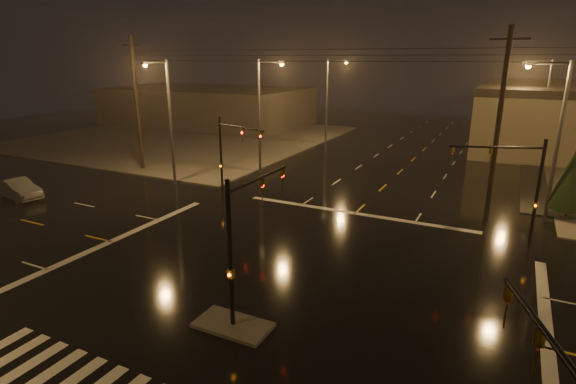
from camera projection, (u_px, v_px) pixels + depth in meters
ground at (280, 283)px, 21.05m from camera, size 140.00×140.00×0.00m
sidewalk_nw at (185, 137)px, 59.61m from camera, size 36.00×36.00×0.12m
median_island at (233, 325)px, 17.61m from camera, size 3.00×1.60×0.15m
stop_bar_far at (355, 213)px, 30.47m from camera, size 16.00×0.50×0.01m
commercial_block at (208, 106)px, 71.25m from camera, size 30.00×18.00×5.60m
signal_mast_median at (243, 230)px, 17.35m from camera, size 0.25×4.59×6.00m
signal_mast_ne at (519, 179)px, 24.56m from camera, size 4.84×1.86×6.00m
signal_mast_nw at (229, 148)px, 32.72m from camera, size 4.84×1.86×6.00m
streetlight_1 at (262, 109)px, 39.60m from camera, size 2.77×0.32×10.00m
streetlight_2 at (329, 96)px, 53.30m from camera, size 2.77×0.32×10.00m
streetlight_3 at (554, 129)px, 28.27m from camera, size 2.77×0.32×10.00m
streetlight_4 at (542, 102)px, 45.39m from camera, size 2.77×0.32×10.00m
streetlight_5 at (167, 114)px, 35.84m from camera, size 0.32×2.77×10.00m
utility_pole_0 at (137, 104)px, 40.73m from camera, size 2.20×0.32×12.00m
utility_pole_1 at (498, 125)px, 27.84m from camera, size 2.20×0.32×12.00m
conifer_0 at (573, 177)px, 28.78m from camera, size 2.67×2.67×4.86m
car_crossing at (17, 189)px, 33.50m from camera, size 4.77×2.20×1.51m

